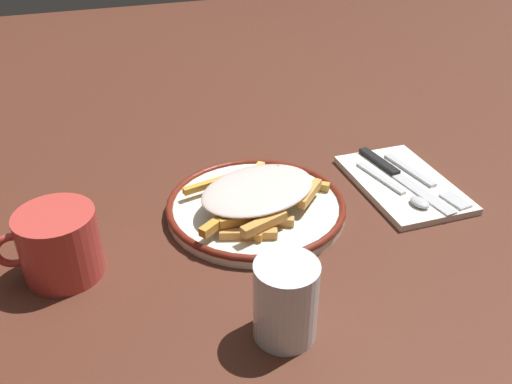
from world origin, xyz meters
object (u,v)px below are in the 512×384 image
Objects in this scene: napkin at (402,184)px; coffee_mug at (59,244)px; plate at (256,206)px; water_glass at (286,301)px; knife at (395,173)px; spoon at (403,192)px; fork at (424,180)px; fries_heap at (261,193)px.

coffee_mug is at bearing 4.18° from napkin.
coffee_mug reaches higher than plate.
coffee_mug is (0.50, 0.04, 0.04)m from napkin.
plate is 2.10× the size of coffee_mug.
water_glass is 0.28m from coffee_mug.
knife is 0.06m from spoon.
fork is 0.38m from water_glass.
fork is at bearing -177.36° from coffee_mug.
knife is at bearing -175.52° from fries_heap.
fork is 0.84× the size of knife.
knife is (-0.23, -0.02, -0.02)m from fries_heap.
napkin is at bearing 178.00° from plate.
water_glass reaches higher than plate.
napkin is (-0.24, 0.01, -0.01)m from plate.
coffee_mug is at bearing -39.96° from water_glass.
napkin is 1.72× the size of coffee_mug.
fork is 1.16× the size of spoon.
fork is at bearing 177.18° from fries_heap.
plate is 1.21× the size of knife.
fries_heap is 0.26m from fork.
fries_heap is at bearing -103.45° from water_glass.
coffee_mug is (0.22, -0.18, -0.00)m from water_glass.
spoon is 0.48m from coffee_mug.
spoon reaches higher than napkin.
fries_heap is 0.23m from napkin.
fries_heap is at bearing 4.48° from knife.
knife reaches higher than napkin.
plate and spoon have the same top height.
plate is 0.23m from knife.
napkin is 0.50m from coffee_mug.
fries_heap reaches higher than fork.
fries_heap reaches higher than knife.
knife is (0.00, -0.02, 0.01)m from napkin.
fries_heap is 0.22m from water_glass.
coffee_mug reaches higher than fries_heap.
napkin is 1.18× the size of fork.
water_glass is at bearing 37.44° from napkin.
coffee_mug is (0.50, 0.06, 0.03)m from knife.
water_glass reaches higher than knife.
plate is 1.19× the size of fries_heap.
spoon is 1.26× the size of coffee_mug.
napkin is 0.99× the size of knife.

